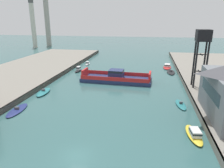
% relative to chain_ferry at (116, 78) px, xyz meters
% --- Properties ---
extents(ground_plane, '(400.00, 400.00, 0.00)m').
position_rel_chain_ferry_xyz_m(ground_plane, '(0.37, -36.46, -1.09)').
color(ground_plane, '#335B5B').
extents(chain_ferry, '(20.93, 7.90, 3.58)m').
position_rel_chain_ferry_xyz_m(chain_ferry, '(0.00, 0.00, 0.00)').
color(chain_ferry, navy).
rests_on(chain_ferry, ground).
extents(moored_boat_near_left, '(3.72, 8.19, 1.34)m').
position_rel_chain_ferry_xyz_m(moored_boat_near_left, '(16.22, 22.04, -0.59)').
color(moored_boat_near_left, red).
rests_on(moored_boat_near_left, ground).
extents(moored_boat_near_right, '(2.51, 6.22, 0.89)m').
position_rel_chain_ferry_xyz_m(moored_boat_near_right, '(16.64, -15.60, -0.88)').
color(moored_boat_near_right, '#237075').
rests_on(moored_boat_near_right, ground).
extents(moored_boat_mid_left, '(2.69, 6.77, 1.49)m').
position_rel_chain_ferry_xyz_m(moored_boat_mid_left, '(17.08, -28.49, -0.54)').
color(moored_boat_mid_left, yellow).
rests_on(moored_boat_mid_left, ground).
extents(moored_boat_mid_right, '(3.04, 7.01, 1.07)m').
position_rel_chain_ferry_xyz_m(moored_boat_mid_right, '(-16.37, -13.44, -0.79)').
color(moored_boat_mid_right, '#237075').
rests_on(moored_boat_mid_right, ground).
extents(moored_boat_far_left, '(1.73, 5.02, 1.36)m').
position_rel_chain_ferry_xyz_m(moored_boat_far_left, '(-15.32, 21.89, -0.58)').
color(moored_boat_far_left, white).
rests_on(moored_boat_far_left, ground).
extents(moored_boat_far_right, '(3.03, 7.37, 0.87)m').
position_rel_chain_ferry_xyz_m(moored_boat_far_right, '(-16.46, -24.46, -0.89)').
color(moored_boat_far_right, navy).
rests_on(moored_boat_far_right, ground).
extents(moored_boat_upstream_a, '(2.58, 7.95, 0.97)m').
position_rel_chain_ferry_xyz_m(moored_boat_upstream_a, '(16.93, 14.07, -0.84)').
color(moored_boat_upstream_a, black).
rests_on(moored_boat_upstream_a, ground).
extents(moored_boat_upstream_b, '(1.96, 4.93, 1.77)m').
position_rel_chain_ferry_xyz_m(moored_boat_upstream_b, '(-15.18, 10.00, -0.43)').
color(moored_boat_upstream_b, black).
rests_on(moored_boat_upstream_b, ground).
extents(crane_tower, '(3.29, 3.29, 14.21)m').
position_rel_chain_ferry_xyz_m(crane_tower, '(21.93, -4.91, 11.34)').
color(crane_tower, black).
rests_on(crane_tower, quay_right).
extents(smokestack_distant_a, '(3.01, 3.01, 29.17)m').
position_rel_chain_ferry_xyz_m(smokestack_distant_a, '(-64.10, 67.92, 14.50)').
color(smokestack_distant_a, beige).
rests_on(smokestack_distant_a, ground).
extents(smokestack_distant_b, '(3.52, 3.52, 38.81)m').
position_rel_chain_ferry_xyz_m(smokestack_distant_b, '(-59.33, 77.95, 19.36)').
color(smokestack_distant_b, '#9E998E').
rests_on(smokestack_distant_b, ground).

